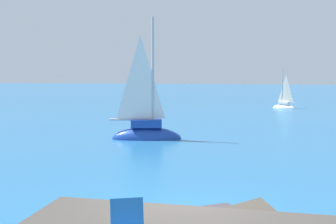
# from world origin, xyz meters

# --- Properties ---
(sailboat_near) EXTENTS (3.43, 1.60, 6.25)m
(sailboat_near) POSITION_xyz_m (-2.80, 11.17, 0.34)
(sailboat_near) COLOR #193D99
(sailboat_near) RESTS_ON ground
(sailboat_far) EXTENTS (1.95, 1.51, 3.58)m
(sailboat_far) POSITION_xyz_m (5.67, 27.89, 0.19)
(sailboat_far) COLOR white
(sailboat_far) RESTS_ON ground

